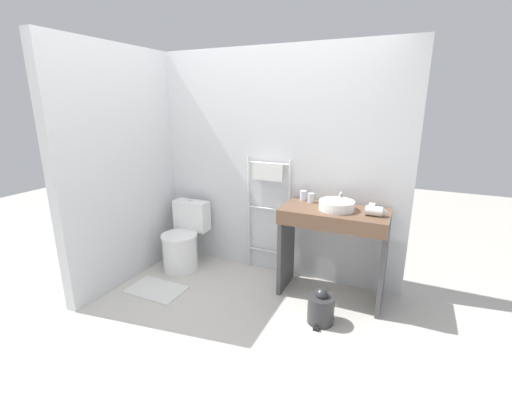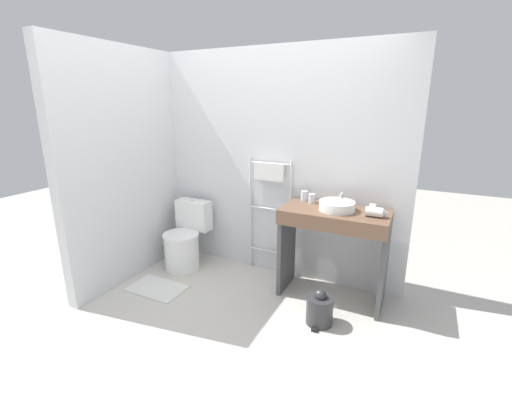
{
  "view_description": "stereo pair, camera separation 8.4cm",
  "coord_description": "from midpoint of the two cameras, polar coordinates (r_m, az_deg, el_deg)",
  "views": [
    {
      "loc": [
        1.33,
        -2.07,
        1.83
      ],
      "look_at": [
        0.07,
        0.68,
        0.99
      ],
      "focal_mm": 24.0,
      "sensor_mm": 36.0,
      "label": 1
    },
    {
      "loc": [
        1.41,
        -2.03,
        1.83
      ],
      "look_at": [
        0.07,
        0.68,
        0.99
      ],
      "focal_mm": 24.0,
      "sensor_mm": 36.0,
      "label": 2
    }
  ],
  "objects": [
    {
      "name": "ground_plane",
      "position": [
        3.07,
        -7.83,
        -21.23
      ],
      "size": [
        12.0,
        12.0,
        0.0
      ],
      "primitive_type": "plane",
      "color": "beige"
    },
    {
      "name": "wall_back",
      "position": [
        3.65,
        2.19,
        5.33
      ],
      "size": [
        2.78,
        0.12,
        2.37
      ],
      "primitive_type": "cube",
      "color": "silver",
      "rests_on": "ground_plane"
    },
    {
      "name": "wall_side",
      "position": [
        3.84,
        -20.59,
        4.85
      ],
      "size": [
        0.12,
        1.81,
        2.37
      ],
      "primitive_type": "cube",
      "color": "silver",
      "rests_on": "ground_plane"
    },
    {
      "name": "toilet",
      "position": [
        4.0,
        -12.6,
        -7.22
      ],
      "size": [
        0.41,
        0.54,
        0.75
      ],
      "color": "white",
      "rests_on": "ground_plane"
    },
    {
      "name": "towel_radiator",
      "position": [
        3.62,
        1.35,
        0.74
      ],
      "size": [
        0.49,
        0.06,
        1.27
      ],
      "color": "silver",
      "rests_on": "ground_plane"
    },
    {
      "name": "vanity_counter",
      "position": [
        3.28,
        11.96,
        -6.88
      ],
      "size": [
        0.96,
        0.49,
        0.89
      ],
      "color": "brown",
      "rests_on": "ground_plane"
    },
    {
      "name": "sink_basin",
      "position": [
        3.17,
        12.54,
        -1.32
      ],
      "size": [
        0.32,
        0.32,
        0.08
      ],
      "color": "white",
      "rests_on": "vanity_counter"
    },
    {
      "name": "faucet",
      "position": [
        3.33,
        13.22,
        0.03
      ],
      "size": [
        0.02,
        0.1,
        0.12
      ],
      "color": "silver",
      "rests_on": "vanity_counter"
    },
    {
      "name": "cup_near_wall",
      "position": [
        3.42,
        7.2,
        0.24
      ],
      "size": [
        0.07,
        0.07,
        0.1
      ],
      "color": "silver",
      "rests_on": "vanity_counter"
    },
    {
      "name": "cup_near_edge",
      "position": [
        3.36,
        8.45,
        -0.15
      ],
      "size": [
        0.07,
        0.07,
        0.09
      ],
      "color": "silver",
      "rests_on": "vanity_counter"
    },
    {
      "name": "hair_dryer",
      "position": [
        3.11,
        18.55,
        -2.15
      ],
      "size": [
        0.19,
        0.19,
        0.09
      ],
      "color": "white",
      "rests_on": "vanity_counter"
    },
    {
      "name": "trash_bin",
      "position": [
        3.11,
        9.95,
        -17.77
      ],
      "size": [
        0.23,
        0.26,
        0.32
      ],
      "color": "#333335",
      "rests_on": "ground_plane"
    },
    {
      "name": "bath_mat",
      "position": [
        3.73,
        -16.93,
        -14.53
      ],
      "size": [
        0.56,
        0.36,
        0.01
      ],
      "primitive_type": "cube",
      "color": "silver",
      "rests_on": "ground_plane"
    }
  ]
}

